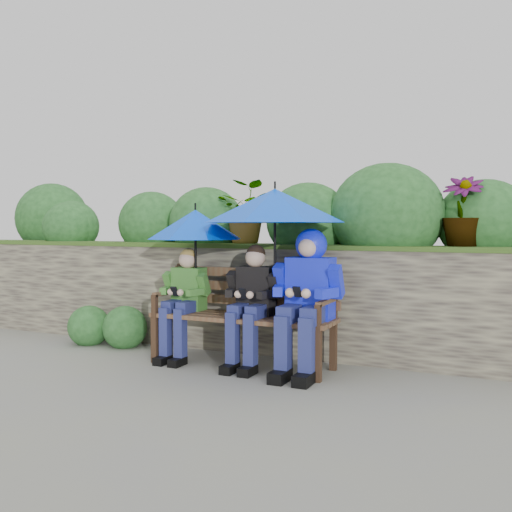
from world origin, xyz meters
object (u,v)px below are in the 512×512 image
at_px(boy_right, 307,290).
at_px(umbrella_left, 195,225).
at_px(umbrella_right, 275,206).
at_px(park_bench, 246,309).
at_px(boy_left, 184,297).
at_px(boy_middle, 252,299).

bearing_deg(boy_right, umbrella_left, 176.75).
xyz_separation_m(boy_right, umbrella_right, (-0.29, 0.02, 0.68)).
bearing_deg(park_bench, boy_left, -173.81).
bearing_deg(boy_left, boy_middle, -0.39).
bearing_deg(boy_middle, park_bench, 143.46).
bearing_deg(umbrella_left, park_bench, 0.79).
bearing_deg(boy_middle, boy_left, 179.61).
distance_m(park_bench, boy_left, 0.59).
relative_size(park_bench, boy_right, 1.37).
height_order(umbrella_left, umbrella_right, umbrella_right).
bearing_deg(park_bench, boy_right, -6.64).
relative_size(boy_left, boy_right, 0.85).
bearing_deg(umbrella_right, boy_left, -179.23).
distance_m(boy_middle, umbrella_right, 0.81).
height_order(park_bench, boy_middle, boy_middle).
relative_size(boy_middle, umbrella_left, 1.22).
bearing_deg(boy_middle, umbrella_left, 174.03).
distance_m(boy_right, umbrella_left, 1.20).
bearing_deg(umbrella_left, umbrella_right, -3.25).
height_order(boy_middle, umbrella_left, umbrella_left).
height_order(boy_right, umbrella_left, umbrella_left).
height_order(park_bench, umbrella_right, umbrella_right).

